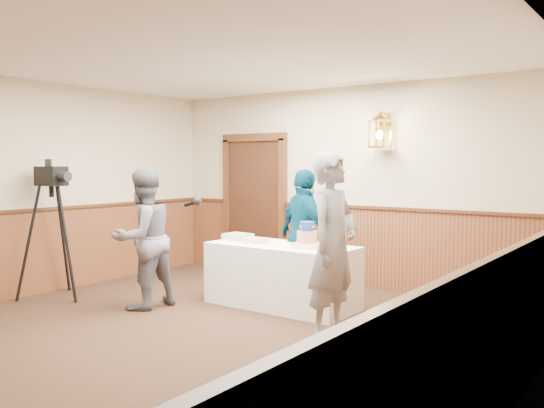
% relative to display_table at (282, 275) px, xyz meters
% --- Properties ---
extents(ground, '(7.00, 7.00, 0.00)m').
position_rel_display_table_xyz_m(ground, '(-0.01, -1.90, -0.38)').
color(ground, black).
rests_on(ground, ground).
extents(room_shell, '(6.02, 7.02, 2.81)m').
position_rel_display_table_xyz_m(room_shell, '(-0.06, -1.45, 1.15)').
color(room_shell, beige).
rests_on(room_shell, ground).
extents(display_table, '(1.80, 0.80, 0.75)m').
position_rel_display_table_xyz_m(display_table, '(0.00, 0.00, 0.00)').
color(display_table, white).
rests_on(display_table, ground).
extents(tiered_cake, '(0.36, 0.36, 0.30)m').
position_rel_display_table_xyz_m(tiered_cake, '(0.38, -0.03, 0.49)').
color(tiered_cake, beige).
rests_on(tiered_cake, display_table).
extents(sheet_cake_yellow, '(0.30, 0.24, 0.06)m').
position_rel_display_table_xyz_m(sheet_cake_yellow, '(-0.35, -0.06, 0.40)').
color(sheet_cake_yellow, '#D5BC7F').
rests_on(sheet_cake_yellow, display_table).
extents(sheet_cake_green, '(0.35, 0.28, 0.08)m').
position_rel_display_table_xyz_m(sheet_cake_green, '(-0.72, 0.04, 0.41)').
color(sheet_cake_green, '#9ECA8F').
rests_on(sheet_cake_green, display_table).
extents(interviewer, '(1.50, 0.86, 1.68)m').
position_rel_display_table_xyz_m(interviewer, '(-1.29, -1.03, 0.46)').
color(interviewer, slate).
rests_on(interviewer, ground).
extents(baker, '(0.44, 0.67, 1.84)m').
position_rel_display_table_xyz_m(baker, '(1.13, -0.75, 0.54)').
color(baker, gray).
rests_on(baker, ground).
extents(assistant_p, '(1.05, 0.77, 1.66)m').
position_rel_display_table_xyz_m(assistant_p, '(0.06, 0.41, 0.45)').
color(assistant_p, '#06384F').
rests_on(assistant_p, ground).
extents(tv_camera_rig, '(0.66, 0.62, 1.69)m').
position_rel_display_table_xyz_m(tv_camera_rig, '(-2.61, -1.37, 0.38)').
color(tv_camera_rig, black).
rests_on(tv_camera_rig, ground).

